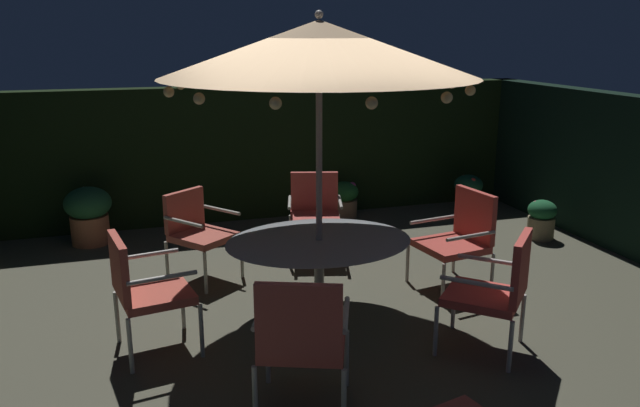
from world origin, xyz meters
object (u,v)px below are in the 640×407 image
(patio_chair_south, at_px, (197,228))
(patio_chair_southeast, at_px, (315,209))
(potted_plant_right_far, at_px, (542,218))
(potted_plant_right_near, at_px, (468,192))
(patio_umbrella, at_px, (319,49))
(patio_chair_southwest, at_px, (142,285))
(potted_plant_left_far, at_px, (344,199))
(patio_chair_east, at_px, (460,234))
(patio_chair_north, at_px, (301,336))
(patio_chair_northeast, at_px, (497,286))
(potted_plant_back_right, at_px, (89,213))
(patio_dining_table, at_px, (319,251))

(patio_chair_south, bearing_deg, patio_chair_southeast, 11.19)
(potted_plant_right_far, bearing_deg, potted_plant_right_near, 101.06)
(patio_chair_south, bearing_deg, patio_umbrella, -52.46)
(patio_chair_southwest, bearing_deg, patio_chair_southeast, 42.17)
(patio_umbrella, distance_m, potted_plant_right_near, 4.58)
(patio_umbrella, height_order, potted_plant_left_far, patio_umbrella)
(patio_umbrella, distance_m, patio_chair_east, 2.45)
(patio_umbrella, xyz_separation_m, patio_chair_southeast, (0.42, 1.52, -1.83))
(patio_chair_north, distance_m, patio_chair_south, 2.76)
(patio_chair_northeast, relative_size, potted_plant_right_near, 1.87)
(potted_plant_back_right, bearing_deg, potted_plant_left_far, 2.22)
(potted_plant_left_far, bearing_deg, patio_chair_east, -83.24)
(patio_chair_southeast, distance_m, potted_plant_right_far, 2.96)
(patio_chair_north, bearing_deg, patio_chair_southeast, 71.64)
(patio_dining_table, distance_m, potted_plant_right_near, 4.08)
(patio_dining_table, height_order, patio_chair_east, patio_chair_east)
(potted_plant_right_far, bearing_deg, patio_chair_southwest, -162.36)
(patio_chair_southeast, bearing_deg, patio_chair_southwest, -137.83)
(patio_chair_southeast, relative_size, patio_chair_southwest, 0.96)
(patio_dining_table, height_order, patio_umbrella, patio_umbrella)
(patio_chair_northeast, xyz_separation_m, potted_plant_left_far, (0.11, 4.00, -0.30))
(patio_chair_east, distance_m, patio_chair_southeast, 1.73)
(patio_dining_table, distance_m, patio_chair_south, 1.58)
(patio_chair_southeast, height_order, potted_plant_back_right, patio_chair_southeast)
(patio_chair_southwest, distance_m, potted_plant_right_far, 5.16)
(patio_chair_north, xyz_separation_m, potted_plant_right_far, (3.93, 2.77, -0.33))
(potted_plant_right_near, bearing_deg, potted_plant_right_far, -78.94)
(patio_chair_southeast, distance_m, potted_plant_left_far, 1.64)
(patio_umbrella, height_order, patio_chair_southeast, patio_umbrella)
(patio_dining_table, height_order, potted_plant_right_near, patio_dining_table)
(patio_chair_southeast, distance_m, patio_chair_southwest, 2.67)
(patio_umbrella, relative_size, patio_chair_southwest, 2.70)
(patio_chair_southeast, xyz_separation_m, potted_plant_right_far, (2.93, -0.23, -0.31))
(potted_plant_right_far, bearing_deg, potted_plant_left_far, 142.35)
(potted_plant_right_far, bearing_deg, patio_chair_east, -149.37)
(patio_dining_table, relative_size, patio_chair_south, 1.83)
(patio_chair_east, bearing_deg, patio_dining_table, -171.20)
(potted_plant_right_near, bearing_deg, potted_plant_left_far, 172.16)
(patio_chair_southeast, relative_size, patio_chair_south, 1.04)
(patio_chair_northeast, bearing_deg, patio_dining_table, 136.42)
(patio_dining_table, bearing_deg, patio_chair_north, -111.40)
(patio_umbrella, distance_m, potted_plant_left_far, 3.81)
(patio_chair_northeast, distance_m, patio_chair_east, 1.41)
(patio_dining_table, distance_m, potted_plant_left_far, 3.18)
(patio_chair_south, height_order, potted_plant_right_near, patio_chair_south)
(patio_dining_table, distance_m, potted_plant_back_right, 3.49)
(patio_umbrella, bearing_deg, patio_chair_northeast, -43.58)
(potted_plant_back_right, bearing_deg, patio_chair_northeast, -49.82)
(patio_chair_northeast, bearing_deg, patio_chair_south, 132.00)
(potted_plant_right_near, relative_size, potted_plant_left_far, 1.06)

